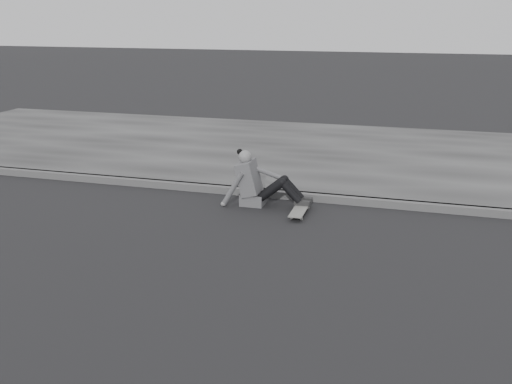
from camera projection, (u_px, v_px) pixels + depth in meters
The scene contains 5 objects.
ground at pixel (437, 286), 6.28m from camera, with size 80.00×80.00×0.00m, color black.
curb at pixel (434, 207), 8.64m from camera, with size 24.00×0.16×0.12m, color #515151.
sidewalk at pixel (432, 160), 11.41m from camera, with size 24.00×6.00×0.12m, color #3D3D3D.
skateboard at pixel (300, 210), 8.50m from camera, with size 0.20×0.78×0.09m.
seated_woman at pixel (257, 183), 8.83m from camera, with size 1.38×0.46×0.88m.
Camera 1 is at (-0.39, -6.02, 2.87)m, focal length 40.00 mm.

